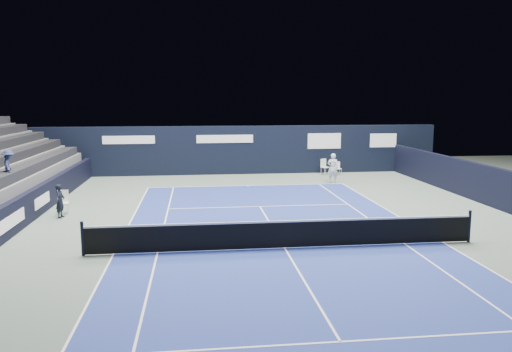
{
  "coord_description": "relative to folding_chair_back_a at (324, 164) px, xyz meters",
  "views": [
    {
      "loc": [
        -2.83,
        -15.57,
        4.89
      ],
      "look_at": [
        -0.09,
        7.12,
        1.3
      ],
      "focal_mm": 35.0,
      "sensor_mm": 36.0,
      "label": 1
    }
  ],
  "objects": [
    {
      "name": "folding_chair_back_a",
      "position": [
        0.0,
        0.0,
        0.0
      ],
      "size": [
        0.58,
        0.6,
        1.01
      ],
      "rotation": [
        0.0,
        0.0,
        0.43
      ],
      "color": "silver",
      "rests_on": "ground"
    },
    {
      "name": "tennis_net",
      "position": [
        -5.34,
        -15.55,
        -0.16
      ],
      "size": [
        12.9,
        0.1,
        1.1
      ],
      "color": "black",
      "rests_on": "ground"
    },
    {
      "name": "court_surface",
      "position": [
        -5.34,
        -15.55,
        -0.67
      ],
      "size": [
        10.97,
        23.77,
        0.01
      ],
      "primitive_type": "cube",
      "color": "navy",
      "rests_on": "ground"
    },
    {
      "name": "line_judge",
      "position": [
        -13.76,
        -10.23,
        0.03
      ],
      "size": [
        0.38,
        0.54,
        1.39
      ],
      "primitive_type": "imported",
      "rotation": [
        0.0,
        0.0,
        1.47
      ],
      "color": "black",
      "rests_on": "ground"
    },
    {
      "name": "ground",
      "position": [
        -5.34,
        -13.55,
        -0.67
      ],
      "size": [
        48.0,
        48.0,
        0.0
      ],
      "primitive_type": "plane",
      "color": "#536258",
      "rests_on": "ground"
    },
    {
      "name": "folding_chair_back_b",
      "position": [
        0.86,
        -0.2,
        -0.2
      ],
      "size": [
        0.41,
        0.4,
        0.83
      ],
      "rotation": [
        0.0,
        0.0,
        0.12
      ],
      "color": "white",
      "rests_on": "ground"
    },
    {
      "name": "side_barrier_left",
      "position": [
        -14.84,
        -9.58,
        -0.07
      ],
      "size": [
        0.33,
        22.0,
        1.2
      ],
      "color": "black",
      "rests_on": "ground"
    },
    {
      "name": "court_markings",
      "position": [
        -5.34,
        -15.55,
        -0.66
      ],
      "size": [
        11.03,
        23.83,
        0.0
      ],
      "color": "white",
      "rests_on": "court_surface"
    },
    {
      "name": "enclosure_wall_right",
      "position": [
        5.16,
        -9.55,
        0.23
      ],
      "size": [
        0.3,
        22.0,
        1.8
      ],
      "primitive_type": "cube",
      "color": "black",
      "rests_on": "ground"
    },
    {
      "name": "line_judge_chair",
      "position": [
        -13.84,
        -9.48,
        -0.1
      ],
      "size": [
        0.49,
        0.48,
        1.0
      ],
      "rotation": [
        0.0,
        0.0,
        0.12
      ],
      "color": "white",
      "rests_on": "ground"
    },
    {
      "name": "tennis_player",
      "position": [
        -0.29,
        -3.14,
        0.19
      ],
      "size": [
        0.72,
        0.9,
        1.71
      ],
      "color": "silver",
      "rests_on": "ground"
    },
    {
      "name": "back_sponsor_wall",
      "position": [
        -5.33,
        0.95,
        0.88
      ],
      "size": [
        26.0,
        0.63,
        3.1
      ],
      "color": "black",
      "rests_on": "ground"
    }
  ]
}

